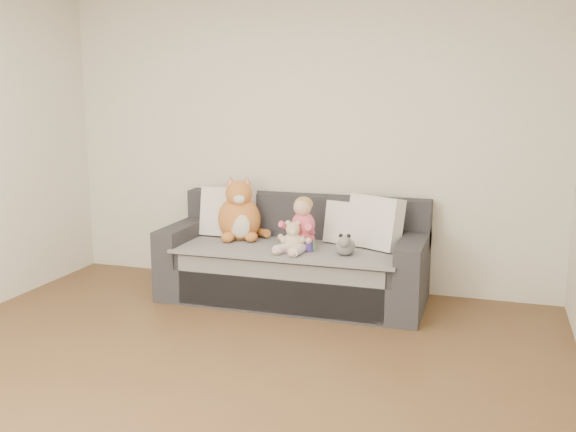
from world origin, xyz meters
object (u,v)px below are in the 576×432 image
Objects in this scene: teddy_bear at (293,239)px; sippy_cup at (309,244)px; sofa at (295,263)px; plush_cat at (240,215)px; toddler at (301,227)px.

teddy_bear is 2.17× the size of sippy_cup.
sofa is at bearing 130.51° from sippy_cup.
plush_cat reaches higher than teddy_bear.
sofa is 0.36m from sippy_cup.
toddler is 0.16m from sippy_cup.
sofa is 3.78× the size of plush_cat.
toddler is 0.13m from teddy_bear.
plush_cat is at bearing 134.85° from teddy_bear.
sippy_cup is (0.18, -0.21, 0.23)m from sofa.
sofa is at bearing -26.74° from plush_cat.
toddler is at bearing 50.43° from teddy_bear.
sofa is 0.38m from teddy_bear.
sofa is at bearing 85.57° from teddy_bear.
sippy_cup is at bearing -42.32° from plush_cat.
teddy_bear is 0.13m from sippy_cup.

